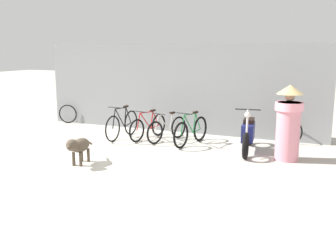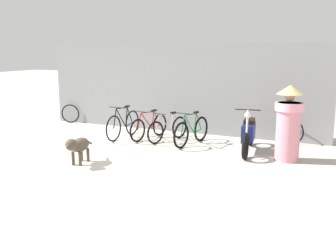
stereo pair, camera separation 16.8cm
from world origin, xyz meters
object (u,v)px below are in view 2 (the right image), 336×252
Objects in this scene: person_in_robes at (288,122)px; bicycle_2 at (168,129)px; stray_dog at (78,146)px; bicycle_0 at (123,124)px; bicycle_1 at (149,127)px; spare_tire_right at (292,131)px; spare_tire_left at (70,114)px; motorcycle at (248,135)px; bicycle_3 at (192,131)px.

bicycle_2 is at bearing -21.67° from person_in_robes.
bicycle_2 is 1.46× the size of stray_dog.
person_in_robes is at bearing 85.60° from bicycle_0.
spare_tire_right is (3.72, 1.05, -0.01)m from bicycle_1.
spare_tire_left is (-7.38, 1.73, -0.57)m from person_in_robes.
bicycle_1 reaches higher than spare_tire_left.
person_in_robes is at bearing 60.90° from motorcycle.
bicycle_2 is at bearing -104.57° from motorcycle.
spare_tire_left is at bearing -109.69° from motorcycle.
stray_dog is at bearing -19.93° from bicycle_3.
bicycle_3 is 2.68m from spare_tire_right.
bicycle_0 is 1.03× the size of bicycle_3.
bicycle_3 is at bearing -21.82° from person_in_robes.
bicycle_2 is at bearing -161.02° from spare_tire_right.
bicycle_2 is 2.29m from motorcycle.
bicycle_3 is at bearing -152.96° from spare_tire_right.
bicycle_1 is at bearing -75.37° from bicycle_2.
bicycle_2 is at bearing 99.38° from bicycle_0.
bicycle_1 is at bearing -16.49° from spare_tire_left.
spare_tire_left is 7.27m from spare_tire_right.
person_in_robes reaches higher than motorcycle.
bicycle_0 is 2.69× the size of spare_tire_left.
spare_tire_left is (-3.55, 1.05, -0.02)m from bicycle_1.
stray_dog is at bearing 11.04° from bicycle_0.
person_in_robes is 7.60m from spare_tire_left.
spare_tire_right is (3.98, 3.91, -0.09)m from stray_dog.
bicycle_1 is 2.43× the size of spare_tire_right.
bicycle_2 is 0.77× the size of motorcycle.
bicycle_2 is 3.31m from spare_tire_right.
person_in_robes reaches higher than bicycle_1.
motorcycle reaches higher than bicycle_0.
spare_tire_left is (-3.29, 3.91, -0.10)m from stray_dog.
bicycle_2 is 2.44× the size of spare_tire_left.
person_in_robes is (0.97, -0.38, 0.45)m from motorcycle.
bicycle_0 is at bearing -61.99° from bicycle_1.
spare_tire_left is (-4.88, 1.22, -0.04)m from bicycle_3.
person_in_robes is (3.83, -0.68, 0.54)m from bicycle_1.
motorcycle is at bearing -122.64° from spare_tire_right.
bicycle_1 is 1.53× the size of stray_dog.
bicycle_0 is at bearing -78.16° from bicycle_3.
bicycle_1 is 2.88m from motorcycle.
person_in_robes reaches higher than bicycle_0.
bicycle_0 reaches higher than spare_tire_right.
stray_dog is at bearing 6.23° from bicycle_1.
motorcycle is 1.17× the size of person_in_robes.
spare_tire_left is (-2.84, 1.26, -0.07)m from bicycle_0.
bicycle_1 is at bearing -164.29° from spare_tire_right.
spare_tire_left is at bearing -95.05° from bicycle_1.
bicycle_3 is at bearing -14.05° from spare_tire_left.
bicycle_0 is 2.69m from stray_dog.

